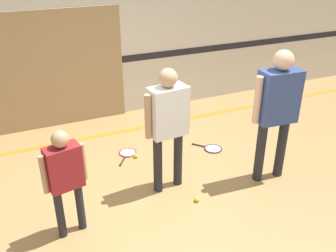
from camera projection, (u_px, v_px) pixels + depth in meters
The scene contains 11 objects.
ground_plane at pixel (163, 195), 4.76m from camera, with size 16.00×16.00×0.00m, color #A87F4C.
wall_back at pixel (100, 28), 6.23m from camera, with size 16.00×0.07×3.20m.
wall_panel at pixel (50, 71), 6.13m from camera, with size 2.47×0.05×1.96m.
floor_stripe at pixel (119, 132), 6.32m from camera, with size 14.40×0.10×0.01m.
person_instructor at pixel (168, 118), 4.49m from camera, with size 0.61×0.29×1.62m.
person_student_left at pixel (65, 173), 3.83m from camera, with size 0.47×0.26×1.26m.
person_student_right at pixel (277, 103), 4.65m from camera, with size 0.67×0.31×1.77m.
racket_spare_on_floor at pixel (127, 153), 5.67m from camera, with size 0.42×0.50×0.03m.
racket_second_spare at pixel (212, 148), 5.81m from camera, with size 0.44×0.47×0.03m.
tennis_ball_near_instructor at pixel (197, 199), 4.64m from camera, with size 0.07×0.07×0.07m, color #CCE038.
tennis_ball_by_spare_racket at pixel (136, 156), 5.57m from camera, with size 0.07×0.07×0.07m, color #CCE038.
Camera 1 is at (-1.49, -3.56, 2.93)m, focal length 40.00 mm.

